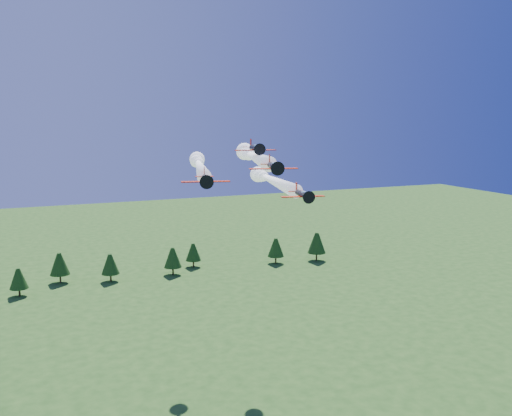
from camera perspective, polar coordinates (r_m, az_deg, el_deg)
name	(u,v)px	position (r m, az deg, el deg)	size (l,w,h in m)	color
plane_lead	(253,156)	(111.96, -0.28, 5.21)	(15.29, 41.30, 3.70)	black
plane_left	(199,165)	(123.53, -5.69, 4.27)	(17.88, 49.68, 3.70)	black
plane_right	(271,179)	(122.44, 1.47, 2.87)	(13.22, 43.13, 3.70)	black
plane_slot	(255,148)	(103.22, -0.10, 6.00)	(7.57, 8.30, 2.64)	black
treeline	(109,262)	(208.81, -14.45, -5.22)	(160.04, 19.98, 11.78)	#382314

